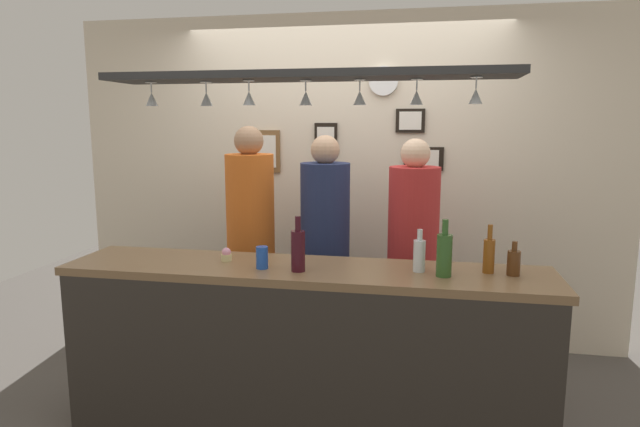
{
  "coord_description": "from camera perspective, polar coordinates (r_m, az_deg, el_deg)",
  "views": [
    {
      "loc": [
        0.63,
        -3.19,
        1.76
      ],
      "look_at": [
        0.0,
        0.1,
        1.2
      ],
      "focal_mm": 30.44,
      "sensor_mm": 36.0,
      "label": 1
    }
  ],
  "objects": [
    {
      "name": "person_middle_navy_shirt",
      "position": [
        3.76,
        0.54,
        -1.98
      ],
      "size": [
        0.34,
        0.34,
        1.68
      ],
      "color": "#2D334C",
      "rests_on": "ground_plane"
    },
    {
      "name": "bar_counter",
      "position": [
        2.97,
        -2.25,
        -12.23
      ],
      "size": [
        2.7,
        0.55,
        0.98
      ],
      "color": "brown",
      "rests_on": "ground_plane"
    },
    {
      "name": "bottle_beer_brown_stubby",
      "position": [
        3.0,
        19.7,
        -4.83
      ],
      "size": [
        0.07,
        0.07,
        0.18
      ],
      "color": "#512D14",
      "rests_on": "bar_counter"
    },
    {
      "name": "bottle_beer_amber_tall",
      "position": [
        3.0,
        17.34,
        -4.13
      ],
      "size": [
        0.06,
        0.06,
        0.26
      ],
      "color": "brown",
      "rests_on": "bar_counter"
    },
    {
      "name": "hanging_wineglass_center_right",
      "position": [
        2.94,
        4.2,
        12.13
      ],
      "size": [
        0.07,
        0.07,
        0.13
      ],
      "color": "silver",
      "rests_on": "overhead_glass_rack"
    },
    {
      "name": "hanging_wineglass_right",
      "position": [
        2.94,
        10.11,
        12.0
      ],
      "size": [
        0.07,
        0.07,
        0.13
      ],
      "color": "silver",
      "rests_on": "overhead_glass_rack"
    },
    {
      "name": "hanging_wineglass_left",
      "position": [
        3.16,
        -11.86,
        11.76
      ],
      "size": [
        0.07,
        0.07,
        0.13
      ],
      "color": "silver",
      "rests_on": "overhead_glass_rack"
    },
    {
      "name": "overhead_glass_rack",
      "position": [
        2.97,
        -1.51,
        14.28
      ],
      "size": [
        2.2,
        0.36,
        0.04
      ],
      "primitive_type": "cube",
      "color": "black"
    },
    {
      "name": "bottle_champagne_green",
      "position": [
        2.87,
        12.93,
        -4.18
      ],
      "size": [
        0.08,
        0.08,
        0.3
      ],
      "color": "#2D5623",
      "rests_on": "bar_counter"
    },
    {
      "name": "back_wall",
      "position": [
        4.36,
        2.49,
        3.41
      ],
      "size": [
        4.4,
        0.06,
        2.6
      ],
      "primitive_type": "cube",
      "color": "beige",
      "rests_on": "ground_plane"
    },
    {
      "name": "hanging_wineglass_center_left",
      "position": [
        3.01,
        -7.47,
        12.01
      ],
      "size": [
        0.07,
        0.07,
        0.13
      ],
      "color": "silver",
      "rests_on": "overhead_glass_rack"
    },
    {
      "name": "person_right_red_shirt",
      "position": [
        3.7,
        9.76,
        -2.49
      ],
      "size": [
        0.34,
        0.34,
        1.66
      ],
      "color": "#2D334C",
      "rests_on": "ground_plane"
    },
    {
      "name": "hanging_wineglass_far_left",
      "position": [
        3.26,
        -17.27,
        11.47
      ],
      "size": [
        0.07,
        0.07,
        0.13
      ],
      "color": "silver",
      "rests_on": "overhead_glass_rack"
    },
    {
      "name": "hanging_wineglass_far_right",
      "position": [
        2.88,
        16.06,
        11.85
      ],
      "size": [
        0.07,
        0.07,
        0.13
      ],
      "color": "silver",
      "rests_on": "overhead_glass_rack"
    },
    {
      "name": "bottle_soda_clear",
      "position": [
        2.94,
        10.4,
        -4.28
      ],
      "size": [
        0.06,
        0.06,
        0.23
      ],
      "color": "silver",
      "rests_on": "bar_counter"
    },
    {
      "name": "ground_plane",
      "position": [
        3.69,
        -0.31,
        -18.97
      ],
      "size": [
        8.0,
        8.0,
        0.0
      ],
      "primitive_type": "plane",
      "color": "#4C4742"
    },
    {
      "name": "bottle_wine_dark_red",
      "position": [
        2.9,
        -2.32,
        -3.82
      ],
      "size": [
        0.08,
        0.08,
        0.3
      ],
      "color": "#380F19",
      "rests_on": "bar_counter"
    },
    {
      "name": "cupcake",
      "position": [
        3.17,
        -9.81,
        -4.31
      ],
      "size": [
        0.06,
        0.06,
        0.08
      ],
      "color": "beige",
      "rests_on": "bar_counter"
    },
    {
      "name": "drink_can",
      "position": [
        2.98,
        -6.11,
        -4.63
      ],
      "size": [
        0.07,
        0.07,
        0.12
      ],
      "primitive_type": "cylinder",
      "color": "#1E4CB2",
      "rests_on": "bar_counter"
    },
    {
      "name": "picture_frame_caricature",
      "position": [
        4.44,
        -5.87,
        6.52
      ],
      "size": [
        0.26,
        0.02,
        0.34
      ],
      "color": "brown",
      "rests_on": "back_wall"
    },
    {
      "name": "person_left_orange_shirt",
      "position": [
        3.88,
        -7.31,
        -1.09
      ],
      "size": [
        0.34,
        0.34,
        1.74
      ],
      "color": "#2D334C",
      "rests_on": "ground_plane"
    },
    {
      "name": "wall_clock",
      "position": [
        4.26,
        6.69,
        13.68
      ],
      "size": [
        0.22,
        0.03,
        0.22
      ],
      "primitive_type": "cylinder",
      "rotation": [
        1.57,
        0.0,
        0.0
      ],
      "color": "white",
      "rests_on": "back_wall"
    },
    {
      "name": "picture_frame_upper_small",
      "position": [
        4.24,
        9.48,
        9.6
      ],
      "size": [
        0.22,
        0.02,
        0.18
      ],
      "color": "black",
      "rests_on": "back_wall"
    },
    {
      "name": "hanging_wineglass_center",
      "position": [
        2.99,
        -1.51,
        12.1
      ],
      "size": [
        0.07,
        0.07,
        0.13
      ],
      "color": "silver",
      "rests_on": "overhead_glass_rack"
    },
    {
      "name": "picture_frame_crest",
      "position": [
        4.31,
        0.62,
        7.77
      ],
      "size": [
        0.18,
        0.02,
        0.26
      ],
      "color": "black",
      "rests_on": "back_wall"
    },
    {
      "name": "picture_frame_lower_pair",
      "position": [
        4.25,
        10.84,
        5.67
      ],
      "size": [
        0.3,
        0.02,
        0.18
      ],
      "color": "black",
      "rests_on": "back_wall"
    }
  ]
}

